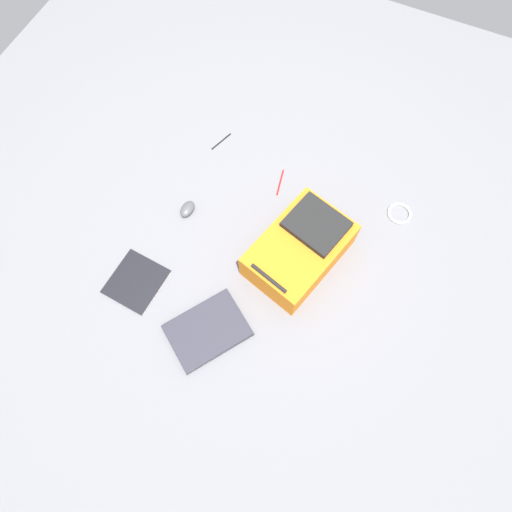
% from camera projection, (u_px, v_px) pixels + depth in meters
% --- Properties ---
extents(ground_plane, '(3.62, 3.62, 0.00)m').
position_uv_depth(ground_plane, '(260.00, 257.00, 2.01)').
color(ground_plane, slate).
extents(backpack, '(0.41, 0.52, 0.20)m').
position_uv_depth(backpack, '(300.00, 249.00, 1.92)').
color(backpack, orange).
rests_on(backpack, ground_plane).
extents(laptop, '(0.37, 0.40, 0.03)m').
position_uv_depth(laptop, '(208.00, 330.00, 1.87)').
color(laptop, '#24242C').
rests_on(laptop, ground_plane).
extents(book_comic, '(0.24, 0.25, 0.02)m').
position_uv_depth(book_comic, '(136.00, 282.00, 1.95)').
color(book_comic, silver).
rests_on(book_comic, ground_plane).
extents(computer_mouse, '(0.06, 0.09, 0.04)m').
position_uv_depth(computer_mouse, '(187.00, 209.00, 2.08)').
color(computer_mouse, '#4C4C51').
rests_on(computer_mouse, ground_plane).
extents(cable_coil, '(0.11, 0.11, 0.01)m').
position_uv_depth(cable_coil, '(399.00, 213.00, 2.08)').
color(cable_coil, silver).
rests_on(cable_coil, ground_plane).
extents(pen_black, '(0.04, 0.14, 0.01)m').
position_uv_depth(pen_black, '(280.00, 182.00, 2.15)').
color(pen_black, red).
rests_on(pen_black, ground_plane).
extents(pen_blue, '(0.05, 0.13, 0.01)m').
position_uv_depth(pen_blue, '(221.00, 141.00, 2.24)').
color(pen_blue, black).
rests_on(pen_blue, ground_plane).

